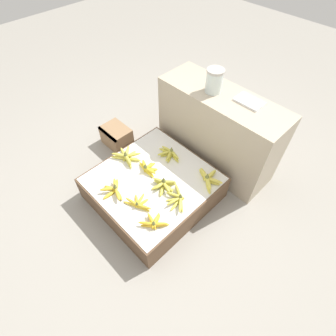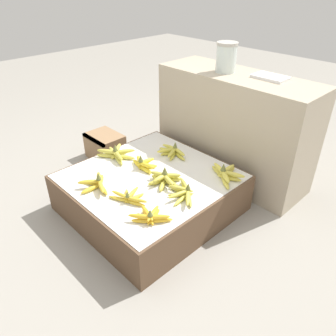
{
  "view_description": "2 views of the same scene",
  "coord_description": "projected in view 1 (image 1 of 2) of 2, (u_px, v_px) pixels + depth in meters",
  "views": [
    {
      "loc": [
        1.09,
        -0.89,
        2.09
      ],
      "look_at": [
        0.12,
        0.07,
        0.47
      ],
      "focal_mm": 28.0,
      "sensor_mm": 36.0,
      "label": 1
    },
    {
      "loc": [
        1.37,
        -1.16,
        1.43
      ],
      "look_at": [
        0.02,
        0.15,
        0.27
      ],
      "focal_mm": 35.0,
      "sensor_mm": 36.0,
      "label": 2
    }
  ],
  "objects": [
    {
      "name": "ground_plane",
      "position": [
        154.0,
        196.0,
        2.5
      ],
      "size": [
        10.0,
        10.0,
        0.0
      ],
      "primitive_type": "plane",
      "color": "gray"
    },
    {
      "name": "banana_bunch_front_midleft",
      "position": [
        114.0,
        190.0,
        2.19
      ],
      "size": [
        0.23,
        0.22,
        0.1
      ],
      "color": "gold",
      "rests_on": "display_platform"
    },
    {
      "name": "back_vendor_table",
      "position": [
        217.0,
        131.0,
        2.51
      ],
      "size": [
        1.19,
        0.42,
        0.8
      ],
      "color": "tan",
      "rests_on": "ground_plane"
    },
    {
      "name": "banana_bunch_back_right",
      "position": [
        209.0,
        179.0,
        2.26
      ],
      "size": [
        0.27,
        0.25,
        0.11
      ],
      "color": "#DBCC4C",
      "rests_on": "display_platform"
    },
    {
      "name": "banana_bunch_middle_midleft",
      "position": [
        148.0,
        168.0,
        2.34
      ],
      "size": [
        0.22,
        0.13,
        0.11
      ],
      "color": "yellow",
      "rests_on": "display_platform"
    },
    {
      "name": "display_platform",
      "position": [
        153.0,
        188.0,
        2.4
      ],
      "size": [
        0.96,
        0.99,
        0.27
      ],
      "color": "brown",
      "rests_on": "ground_plane"
    },
    {
      "name": "banana_bunch_front_midright",
      "position": [
        138.0,
        203.0,
        2.11
      ],
      "size": [
        0.23,
        0.18,
        0.08
      ],
      "color": "gold",
      "rests_on": "display_platform"
    },
    {
      "name": "banana_bunch_back_midleft",
      "position": [
        169.0,
        154.0,
        2.45
      ],
      "size": [
        0.26,
        0.17,
        0.1
      ],
      "color": "gold",
      "rests_on": "display_platform"
    },
    {
      "name": "wooden_crate",
      "position": [
        117.0,
        136.0,
        2.88
      ],
      "size": [
        0.31,
        0.24,
        0.22
      ],
      "color": "#997551",
      "rests_on": "ground_plane"
    },
    {
      "name": "foam_tray_white",
      "position": [
        249.0,
        101.0,
        2.13
      ],
      "size": [
        0.23,
        0.15,
        0.02
      ],
      "color": "white",
      "rests_on": "back_vendor_table"
    },
    {
      "name": "banana_bunch_middle_right",
      "position": [
        177.0,
        198.0,
        2.14
      ],
      "size": [
        0.24,
        0.22,
        0.09
      ],
      "color": "gold",
      "rests_on": "display_platform"
    },
    {
      "name": "banana_bunch_front_right",
      "position": [
        154.0,
        223.0,
        1.99
      ],
      "size": [
        0.19,
        0.19,
        0.09
      ],
      "color": "gold",
      "rests_on": "display_platform"
    },
    {
      "name": "banana_bunch_middle_left",
      "position": [
        127.0,
        156.0,
        2.43
      ],
      "size": [
        0.28,
        0.23,
        0.11
      ],
      "color": "gold",
      "rests_on": "display_platform"
    },
    {
      "name": "glass_jar",
      "position": [
        214.0,
        81.0,
        2.16
      ],
      "size": [
        0.15,
        0.15,
        0.2
      ],
      "color": "silver",
      "rests_on": "back_vendor_table"
    },
    {
      "name": "banana_bunch_middle_midright",
      "position": [
        164.0,
        185.0,
        2.22
      ],
      "size": [
        0.21,
        0.21,
        0.11
      ],
      "color": "gold",
      "rests_on": "display_platform"
    }
  ]
}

